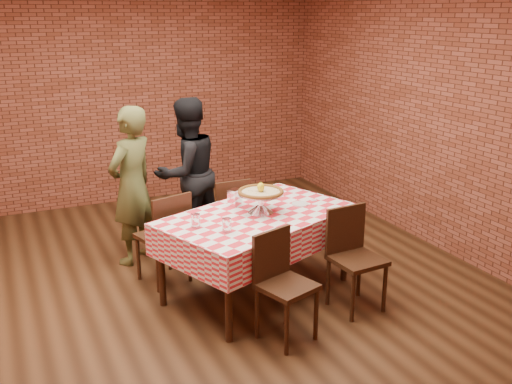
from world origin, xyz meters
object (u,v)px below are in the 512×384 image
Objects in this scene: table at (257,254)px; chair_far_left at (163,237)px; pizza at (261,192)px; water_glass_left at (227,225)px; chair_near_right at (357,261)px; pizza_stand at (261,203)px; diner_black at (187,173)px; condiment_caddy at (235,198)px; chair_far_right at (227,217)px; diner_olive at (132,186)px; water_glass_right at (196,221)px; chair_near_left at (287,289)px.

chair_far_left is (-0.70, 0.59, 0.07)m from table.
chair_far_left is (-0.75, 0.57, -0.50)m from pizza.
water_glass_left is 1.16m from chair_near_right.
pizza_stand is at bearing 35.19° from water_glass_left.
chair_far_left is at bearing 38.24° from diner_black.
condiment_caddy is 0.10× the size of diner_black.
diner_black reaches higher than water_glass_left.
diner_black is (-0.26, 0.49, 0.38)m from chair_far_right.
diner_black is (0.22, 1.68, -0.01)m from water_glass_left.
water_glass_left is at bearing 70.04° from diner_olive.
condiment_caddy is at bearing 137.70° from chair_far_left.
chair_near_right is (0.60, -0.65, -0.41)m from pizza_stand.
diner_black reaches higher than condiment_caddy.
water_glass_right is 0.13× the size of chair_near_right.
table is at bearing 89.40° from diner_olive.
diner_olive is (-0.88, 1.15, -0.05)m from pizza_stand.
condiment_caddy is 1.15m from diner_olive.
chair_near_right is at bearing 121.57° from chair_far_left.
chair_near_right is (1.24, -0.54, -0.38)m from water_glass_right.
table is 1.50m from diner_olive.
table is at bearing 130.91° from chair_near_right.
pizza_stand is (0.04, 0.02, 0.47)m from table.
diner_olive is at bearing 127.43° from pizza.
pizza_stand is at bearing -90.00° from pizza.
diner_black reaches higher than chair_near_right.
water_glass_right is 1.28m from diner_olive.
table is 1.94× the size of chair_far_right.
chair_near_left is 0.54× the size of diner_olive.
pizza_stand is at bearing 80.92° from diner_black.
water_glass_left and water_glass_right have the same top height.
chair_far_left is at bearing 20.21° from chair_far_right.
chair_near_left is 2.23m from diner_black.
table is 1.04× the size of diner_olive.
water_glass_right is at bearing 133.31° from water_glass_left.
diner_black is at bearing 74.42° from water_glass_right.
table is at bearing 123.80° from chair_far_left.
diner_olive is (-1.48, 1.80, 0.36)m from chair_near_right.
chair_near_left is 0.98× the size of chair_near_right.
pizza_stand is 0.30m from condiment_caddy.
pizza_stand is 0.97m from chair_far_right.
condiment_caddy is 0.18× the size of chair_far_right.
condiment_caddy is 1.24m from chair_near_right.
water_glass_right is at bearing -169.87° from pizza.
pizza_stand reaches higher than chair_near_left.
water_glass_left is at bearing 100.42° from chair_near_left.
pizza_stand is at bearing 127.90° from chair_near_right.
chair_far_left is at bearing 94.29° from chair_near_left.
chair_near_left is at bearing 73.42° from diner_olive.
table is 1.93× the size of chair_near_left.
condiment_caddy is at bearing 94.05° from diner_olive.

